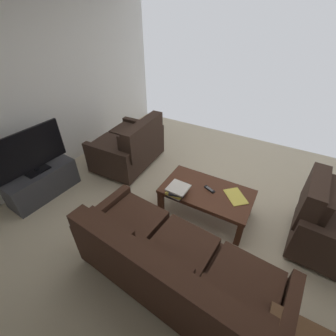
{
  "coord_description": "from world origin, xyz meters",
  "views": [
    {
      "loc": [
        -0.67,
        2.22,
        2.42
      ],
      "look_at": [
        0.42,
        0.3,
        0.79
      ],
      "focal_mm": 24.44,
      "sensor_mm": 36.0,
      "label": 1
    }
  ],
  "objects_px": {
    "loveseat_near": "(130,146)",
    "tv_remote": "(210,189)",
    "flat_tv": "(29,152)",
    "book_stack": "(178,190)",
    "coffee_table": "(207,194)",
    "armchair_side": "(330,224)",
    "sofa_main": "(173,268)",
    "tv_stand": "(42,183)",
    "loose_magazine": "(236,197)"
  },
  "relations": [
    {
      "from": "sofa_main",
      "to": "tv_remote",
      "type": "height_order",
      "value": "sofa_main"
    },
    {
      "from": "coffee_table",
      "to": "flat_tv",
      "type": "bearing_deg",
      "value": 20.26
    },
    {
      "from": "flat_tv",
      "to": "book_stack",
      "type": "bearing_deg",
      "value": -163.04
    },
    {
      "from": "loose_magazine",
      "to": "flat_tv",
      "type": "bearing_deg",
      "value": 156.16
    },
    {
      "from": "sofa_main",
      "to": "loose_magazine",
      "type": "xyz_separation_m",
      "value": [
        -0.25,
        -1.21,
        0.04
      ]
    },
    {
      "from": "loveseat_near",
      "to": "coffee_table",
      "type": "height_order",
      "value": "loveseat_near"
    },
    {
      "from": "coffee_table",
      "to": "book_stack",
      "type": "xyz_separation_m",
      "value": [
        0.31,
        0.24,
        0.12
      ]
    },
    {
      "from": "tv_stand",
      "to": "loose_magazine",
      "type": "distance_m",
      "value": 2.79
    },
    {
      "from": "coffee_table",
      "to": "loose_magazine",
      "type": "height_order",
      "value": "loose_magazine"
    },
    {
      "from": "loveseat_near",
      "to": "book_stack",
      "type": "distance_m",
      "value": 1.48
    },
    {
      "from": "loose_magazine",
      "to": "book_stack",
      "type": "bearing_deg",
      "value": 162.0
    },
    {
      "from": "flat_tv",
      "to": "coffee_table",
      "type": "bearing_deg",
      "value": -159.74
    },
    {
      "from": "coffee_table",
      "to": "loose_magazine",
      "type": "distance_m",
      "value": 0.37
    },
    {
      "from": "armchair_side",
      "to": "tv_stand",
      "type": "bearing_deg",
      "value": 15.64
    },
    {
      "from": "flat_tv",
      "to": "armchair_side",
      "type": "distance_m",
      "value": 3.85
    },
    {
      "from": "tv_stand",
      "to": "flat_tv",
      "type": "distance_m",
      "value": 0.55
    },
    {
      "from": "sofa_main",
      "to": "tv_stand",
      "type": "relative_size",
      "value": 2.08
    },
    {
      "from": "loose_magazine",
      "to": "loveseat_near",
      "type": "bearing_deg",
      "value": 125.89
    },
    {
      "from": "sofa_main",
      "to": "coffee_table",
      "type": "relative_size",
      "value": 1.79
    },
    {
      "from": "armchair_side",
      "to": "loveseat_near",
      "type": "bearing_deg",
      "value": -5.0
    },
    {
      "from": "book_stack",
      "to": "tv_remote",
      "type": "xyz_separation_m",
      "value": [
        -0.33,
        -0.27,
        -0.05
      ]
    },
    {
      "from": "loose_magazine",
      "to": "armchair_side",
      "type": "bearing_deg",
      "value": -36.12
    },
    {
      "from": "tv_stand",
      "to": "tv_remote",
      "type": "distance_m",
      "value": 2.46
    },
    {
      "from": "sofa_main",
      "to": "coffee_table",
      "type": "bearing_deg",
      "value": -84.62
    },
    {
      "from": "coffee_table",
      "to": "book_stack",
      "type": "distance_m",
      "value": 0.41
    },
    {
      "from": "sofa_main",
      "to": "book_stack",
      "type": "bearing_deg",
      "value": -65.2
    },
    {
      "from": "coffee_table",
      "to": "flat_tv",
      "type": "relative_size",
      "value": 1.19
    },
    {
      "from": "armchair_side",
      "to": "loose_magazine",
      "type": "distance_m",
      "value": 1.06
    },
    {
      "from": "loveseat_near",
      "to": "tv_stand",
      "type": "relative_size",
      "value": 1.2
    },
    {
      "from": "tv_stand",
      "to": "tv_remote",
      "type": "height_order",
      "value": "tv_stand"
    },
    {
      "from": "loveseat_near",
      "to": "tv_remote",
      "type": "height_order",
      "value": "loveseat_near"
    },
    {
      "from": "sofa_main",
      "to": "tv_stand",
      "type": "distance_m",
      "value": 2.4
    },
    {
      "from": "sofa_main",
      "to": "book_stack",
      "type": "height_order",
      "value": "sofa_main"
    },
    {
      "from": "armchair_side",
      "to": "sofa_main",
      "type": "bearing_deg",
      "value": 45.64
    },
    {
      "from": "sofa_main",
      "to": "book_stack",
      "type": "xyz_separation_m",
      "value": [
        0.42,
        -0.9,
        0.1
      ]
    },
    {
      "from": "armchair_side",
      "to": "tv_remote",
      "type": "bearing_deg",
      "value": 6.71
    },
    {
      "from": "loveseat_near",
      "to": "tv_remote",
      "type": "distance_m",
      "value": 1.68
    },
    {
      "from": "coffee_table",
      "to": "book_stack",
      "type": "height_order",
      "value": "book_stack"
    },
    {
      "from": "book_stack",
      "to": "flat_tv",
      "type": "bearing_deg",
      "value": 16.96
    },
    {
      "from": "sofa_main",
      "to": "tv_stand",
      "type": "height_order",
      "value": "sofa_main"
    },
    {
      "from": "book_stack",
      "to": "armchair_side",
      "type": "bearing_deg",
      "value": -165.84
    },
    {
      "from": "sofa_main",
      "to": "armchair_side",
      "type": "height_order",
      "value": "armchair_side"
    },
    {
      "from": "flat_tv",
      "to": "tv_stand",
      "type": "bearing_deg",
      "value": -64.14
    },
    {
      "from": "sofa_main",
      "to": "tv_remote",
      "type": "relative_size",
      "value": 12.71
    },
    {
      "from": "tv_remote",
      "to": "loose_magazine",
      "type": "height_order",
      "value": "tv_remote"
    },
    {
      "from": "tv_stand",
      "to": "loose_magazine",
      "type": "relative_size",
      "value": 3.26
    },
    {
      "from": "armchair_side",
      "to": "loose_magazine",
      "type": "xyz_separation_m",
      "value": [
        1.06,
        0.13,
        0.04
      ]
    },
    {
      "from": "armchair_side",
      "to": "book_stack",
      "type": "bearing_deg",
      "value": 14.16
    },
    {
      "from": "flat_tv",
      "to": "armchair_side",
      "type": "height_order",
      "value": "flat_tv"
    },
    {
      "from": "flat_tv",
      "to": "loveseat_near",
      "type": "bearing_deg",
      "value": -117.19
    }
  ]
}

